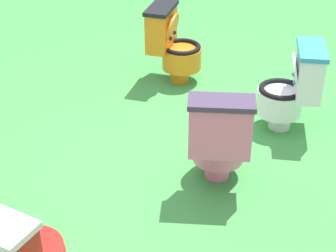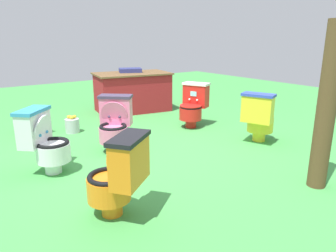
{
  "view_description": "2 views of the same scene",
  "coord_description": "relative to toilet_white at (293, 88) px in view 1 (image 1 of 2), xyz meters",
  "views": [
    {
      "loc": [
        1.87,
        2.66,
        2.43
      ],
      "look_at": [
        0.01,
        0.17,
        0.52
      ],
      "focal_mm": 59.51,
      "sensor_mm": 36.0,
      "label": 1
    },
    {
      "loc": [
        -2.14,
        -3.37,
        1.49
      ],
      "look_at": [
        0.09,
        -0.33,
        0.41
      ],
      "focal_mm": 33.86,
      "sensor_mm": 36.0,
      "label": 2
    }
  ],
  "objects": [
    {
      "name": "ground",
      "position": [
        1.29,
        -0.1,
        -0.37
      ],
      "size": [
        14.0,
        14.0,
        0.0
      ],
      "primitive_type": "plane",
      "color": "#429947"
    },
    {
      "name": "toilet_white",
      "position": [
        0.0,
        0.0,
        0.0
      ],
      "size": [
        0.63,
        0.63,
        0.73
      ],
      "rotation": [
        0.0,
        0.0,
        3.93
      ],
      "color": "white",
      "rests_on": "ground"
    },
    {
      "name": "toilet_pink",
      "position": [
        0.96,
        0.21,
        0.0
      ],
      "size": [
        0.63,
        0.64,
        0.73
      ],
      "rotation": [
        0.0,
        0.0,
        2.42
      ],
      "color": "pink",
      "rests_on": "ground"
    },
    {
      "name": "toilet_orange",
      "position": [
        0.24,
        -1.29,
        0.0
      ],
      "size": [
        0.62,
        0.63,
        0.73
      ],
      "rotation": [
        0.0,
        0.0,
        0.64
      ],
      "color": "orange",
      "rests_on": "ground"
    }
  ]
}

